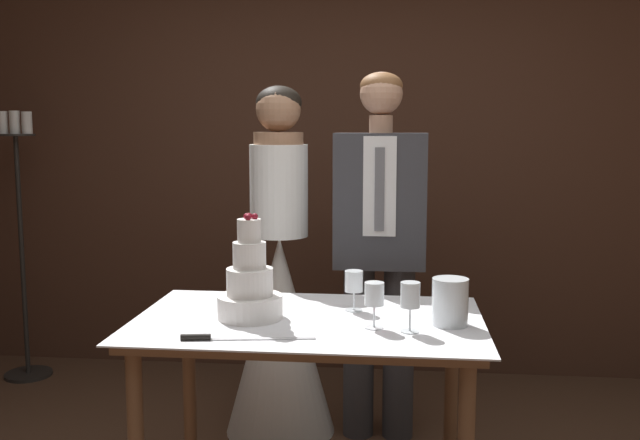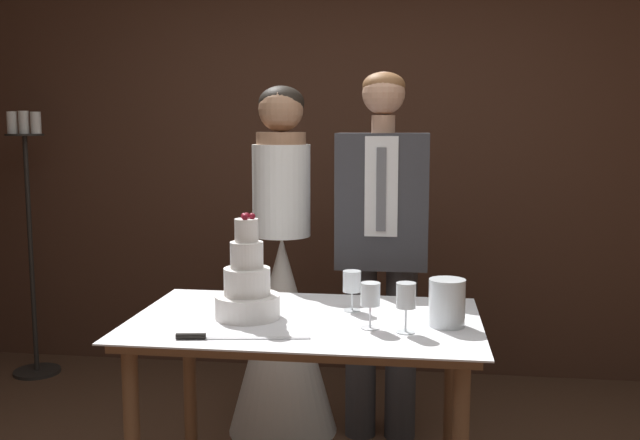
# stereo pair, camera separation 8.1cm
# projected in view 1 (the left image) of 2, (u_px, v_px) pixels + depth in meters

# --- Properties ---
(wall_back) EXTENTS (5.46, 0.12, 2.58)m
(wall_back) POSITION_uv_depth(u_px,v_px,m) (348.00, 164.00, 4.39)
(wall_back) COLOR #472B1E
(wall_back) RESTS_ON ground_plane
(cake_table) EXTENTS (1.29, 0.81, 0.80)m
(cake_table) POSITION_uv_depth(u_px,v_px,m) (308.00, 345.00, 2.66)
(cake_table) COLOR brown
(cake_table) RESTS_ON ground_plane
(tiered_cake) EXTENTS (0.24, 0.24, 0.40)m
(tiered_cake) POSITION_uv_depth(u_px,v_px,m) (250.00, 287.00, 2.64)
(tiered_cake) COLOR white
(tiered_cake) RESTS_ON cake_table
(cake_knife) EXTENTS (0.45, 0.09, 0.02)m
(cake_knife) POSITION_uv_depth(u_px,v_px,m) (222.00, 338.00, 2.39)
(cake_knife) COLOR silver
(cake_knife) RESTS_ON cake_table
(wine_glass_near) EXTENTS (0.07, 0.07, 0.17)m
(wine_glass_near) POSITION_uv_depth(u_px,v_px,m) (374.00, 296.00, 2.51)
(wine_glass_near) COLOR silver
(wine_glass_near) RESTS_ON cake_table
(wine_glass_middle) EXTENTS (0.07, 0.07, 0.18)m
(wine_glass_middle) POSITION_uv_depth(u_px,v_px,m) (410.00, 297.00, 2.46)
(wine_glass_middle) COLOR silver
(wine_glass_middle) RESTS_ON cake_table
(wine_glass_far) EXTENTS (0.07, 0.07, 0.16)m
(wine_glass_far) POSITION_uv_depth(u_px,v_px,m) (354.00, 283.00, 2.76)
(wine_glass_far) COLOR silver
(wine_glass_far) RESTS_ON cake_table
(hurricane_candle) EXTENTS (0.13, 0.13, 0.17)m
(hurricane_candle) POSITION_uv_depth(u_px,v_px,m) (450.00, 303.00, 2.56)
(hurricane_candle) COLOR silver
(hurricane_candle) RESTS_ON cake_table
(bride) EXTENTS (0.54, 0.54, 1.71)m
(bride) POSITION_uv_depth(u_px,v_px,m) (280.00, 307.00, 3.50)
(bride) COLOR white
(bride) RESTS_ON ground_plane
(groom) EXTENTS (0.43, 0.25, 1.77)m
(groom) POSITION_uv_depth(u_px,v_px,m) (380.00, 237.00, 3.40)
(groom) COLOR #38383D
(groom) RESTS_ON ground_plane
(candle_stand) EXTENTS (0.28, 0.28, 1.61)m
(candle_stand) POSITION_uv_depth(u_px,v_px,m) (21.00, 242.00, 4.26)
(candle_stand) COLOR black
(candle_stand) RESTS_ON ground_plane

